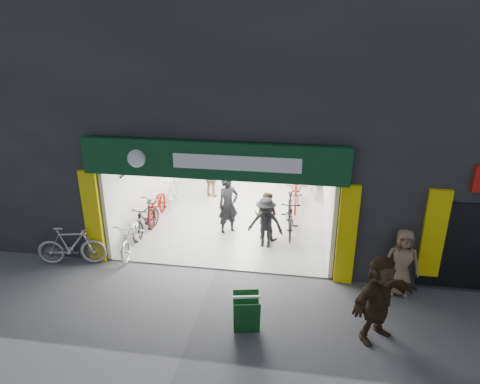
% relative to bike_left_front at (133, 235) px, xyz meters
% --- Properties ---
extents(ground, '(60.00, 60.00, 0.00)m').
position_rel_bike_left_front_xyz_m(ground, '(2.50, -0.60, -0.51)').
color(ground, '#56565B').
rests_on(ground, ground).
extents(building, '(17.00, 10.27, 8.00)m').
position_rel_bike_left_front_xyz_m(building, '(3.41, 4.39, 3.80)').
color(building, '#232326').
rests_on(building, ground).
extents(bike_left_front, '(0.87, 2.00, 1.02)m').
position_rel_bike_left_front_xyz_m(bike_left_front, '(0.00, 0.00, 0.00)').
color(bike_left_front, silver).
rests_on(bike_left_front, ground).
extents(bike_left_midfront, '(0.67, 1.74, 1.02)m').
position_rel_bike_left_front_xyz_m(bike_left_midfront, '(0.00, 1.04, 0.00)').
color(bike_left_midfront, black).
rests_on(bike_left_midfront, ground).
extents(bike_left_midback, '(0.85, 2.04, 1.05)m').
position_rel_bike_left_front_xyz_m(bike_left_midback, '(0.00, 2.08, 0.01)').
color(bike_left_midback, maroon).
rests_on(bike_left_midback, ground).
extents(bike_left_back, '(0.63, 1.67, 0.98)m').
position_rel_bike_left_front_xyz_m(bike_left_back, '(0.08, 3.53, -0.02)').
color(bike_left_back, '#BCBCC1').
rests_on(bike_left_back, ground).
extents(bike_right_front, '(0.70, 2.04, 1.21)m').
position_rel_bike_left_front_xyz_m(bike_right_front, '(4.30, 1.85, 0.09)').
color(bike_right_front, black).
rests_on(bike_right_front, ground).
extents(bike_right_mid, '(0.73, 1.98, 1.03)m').
position_rel_bike_left_front_xyz_m(bike_right_mid, '(4.42, 3.85, 0.01)').
color(bike_right_mid, maroon).
rests_on(bike_right_mid, ground).
extents(bike_right_back, '(0.68, 1.71, 1.00)m').
position_rel_bike_left_front_xyz_m(bike_right_back, '(5.00, 5.07, -0.01)').
color(bike_right_back, '#B8B8BD').
rests_on(bike_right_back, ground).
extents(parked_bike, '(1.89, 0.87, 1.09)m').
position_rel_bike_left_front_xyz_m(parked_bike, '(-1.34, -0.90, 0.04)').
color(parked_bike, '#B6B6BB').
rests_on(parked_bike, ground).
extents(customer_a, '(0.80, 0.76, 1.84)m').
position_rel_bike_left_front_xyz_m(customer_a, '(2.44, 1.56, 0.41)').
color(customer_a, black).
rests_on(customer_a, ground).
extents(customer_b, '(0.84, 0.71, 1.50)m').
position_rel_bike_left_front_xyz_m(customer_b, '(3.62, 1.33, 0.24)').
color(customer_b, '#312616').
rests_on(customer_b, ground).
extents(customer_c, '(1.06, 0.69, 1.56)m').
position_rel_bike_left_front_xyz_m(customer_c, '(3.66, 0.78, 0.27)').
color(customer_c, black).
rests_on(customer_c, ground).
extents(customer_d, '(1.00, 0.63, 1.58)m').
position_rel_bike_left_front_xyz_m(customer_d, '(1.32, 4.26, 0.28)').
color(customer_d, '#997959').
rests_on(customer_d, ground).
extents(pedestrian_near, '(0.82, 0.54, 1.67)m').
position_rel_bike_left_front_xyz_m(pedestrian_near, '(7.03, -0.90, 0.32)').
color(pedestrian_near, '#87694E').
rests_on(pedestrian_near, ground).
extents(pedestrian_far, '(1.68, 1.56, 1.88)m').
position_rel_bike_left_front_xyz_m(pedestrian_far, '(6.27, -2.62, 0.43)').
color(pedestrian_far, '#342617').
rests_on(pedestrian_far, ground).
extents(sandwich_board, '(0.64, 0.66, 0.84)m').
position_rel_bike_left_front_xyz_m(sandwich_board, '(3.64, -2.85, -0.05)').
color(sandwich_board, '#0F3E17').
rests_on(sandwich_board, ground).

